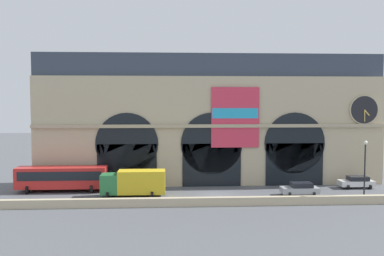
% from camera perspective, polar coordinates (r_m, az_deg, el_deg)
% --- Properties ---
extents(ground_plane, '(200.00, 200.00, 0.00)m').
position_cam_1_polar(ground_plane, '(49.36, 3.38, -9.40)').
color(ground_plane, '#54565B').
extents(quay_parapet_wall, '(90.00, 0.70, 0.95)m').
position_cam_1_polar(quay_parapet_wall, '(44.26, 4.15, -10.31)').
color(quay_parapet_wall, '#BCAD8C').
rests_on(quay_parapet_wall, ground).
extents(station_building, '(46.68, 4.77, 17.63)m').
position_cam_1_polar(station_building, '(55.27, 2.61, 0.98)').
color(station_building, '#BCAD8C').
rests_on(station_building, ground).
extents(bus_west, '(11.00, 3.25, 3.10)m').
position_cam_1_polar(bus_west, '(53.23, -17.88, -6.65)').
color(bus_west, red).
rests_on(bus_west, ground).
extents(box_truck_midwest, '(7.50, 2.91, 3.12)m').
position_cam_1_polar(box_truck_midwest, '(48.51, -8.16, -7.61)').
color(box_truck_midwest, '#2D7A42').
rests_on(box_truck_midwest, ground).
extents(car_mideast, '(4.40, 2.22, 1.55)m').
position_cam_1_polar(car_mideast, '(50.51, 15.01, -8.29)').
color(car_mideast, '#ADB2B7').
rests_on(car_mideast, ground).
extents(car_east, '(4.40, 2.22, 1.55)m').
position_cam_1_polar(car_east, '(57.07, 22.21, -7.06)').
color(car_east, white).
rests_on(car_east, ground).
extents(street_lamp_quayside, '(0.44, 0.44, 6.90)m').
position_cam_1_polar(street_lamp_quayside, '(48.95, 23.22, -4.55)').
color(street_lamp_quayside, black).
rests_on(street_lamp_quayside, ground).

